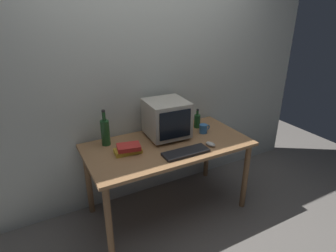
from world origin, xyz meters
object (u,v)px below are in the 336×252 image
computer_mouse (211,144)px  mug (203,129)px  crt_monitor (166,119)px  bottle_tall (105,132)px  book_stack (128,149)px  bottle_short (197,120)px  keyboard (186,152)px

computer_mouse → mug: mug is taller
crt_monitor → bottle_tall: bearing=169.0°
book_stack → crt_monitor: bearing=17.0°
computer_mouse → bottle_short: bearing=56.4°
keyboard → bottle_tall: bottle_tall is taller
crt_monitor → computer_mouse: bearing=-54.1°
bottle_short → mug: 0.15m
crt_monitor → mug: crt_monitor is taller
bottle_short → computer_mouse: bearing=-107.1°
computer_mouse → mug: (0.11, 0.27, 0.03)m
bottle_short → crt_monitor: bearing=-172.3°
bottle_short → mug: bearing=-97.5°
crt_monitor → bottle_tall: (-0.58, 0.11, -0.06)m
bottle_tall → keyboard: bearing=-41.5°
computer_mouse → keyboard: bearing=167.3°
bottle_tall → mug: bearing=-12.2°
crt_monitor → bottle_short: (0.40, 0.05, -0.11)m
computer_mouse → crt_monitor: bearing=109.4°
keyboard → mug: bearing=37.7°
bottle_tall → bottle_short: bottle_tall is taller
bottle_short → book_stack: bottle_short is taller
bottle_tall → mug: (0.95, -0.21, -0.09)m
computer_mouse → bottle_short: bottle_short is taller
book_stack → bottle_short: bearing=12.7°
bottle_tall → bottle_short: size_ratio=1.67×
keyboard → mug: mug is taller
book_stack → keyboard: bearing=-29.5°
crt_monitor → keyboard: bearing=-91.8°
crt_monitor → book_stack: size_ratio=1.66×
computer_mouse → bottle_tall: size_ratio=0.28×
computer_mouse → mug: 0.30m
crt_monitor → book_stack: crt_monitor is taller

